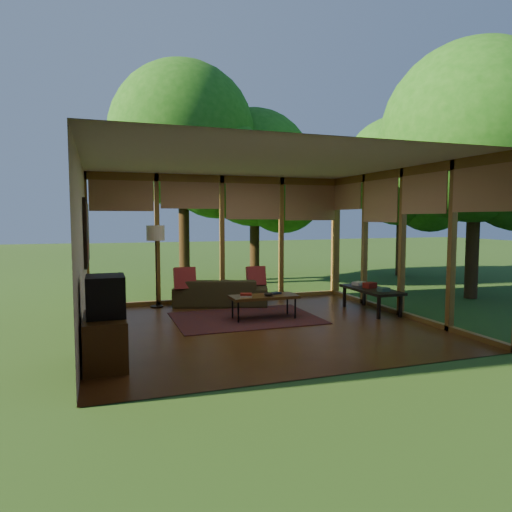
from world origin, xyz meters
name	(u,v)px	position (x,y,z in m)	size (l,w,h in m)	color
floor	(261,326)	(0.00, 0.00, 0.00)	(5.50, 5.50, 0.00)	brown
ceiling	(261,162)	(0.00, 0.00, 2.70)	(5.50, 5.50, 0.00)	silver
wall_left	(82,249)	(-2.75, 0.00, 1.35)	(0.04, 5.00, 2.70)	silver
wall_front	(336,258)	(0.00, -2.50, 1.35)	(5.50, 0.04, 2.70)	silver
window_wall_back	(222,239)	(0.00, 2.50, 1.35)	(5.50, 0.12, 2.70)	olive
window_wall_right	(402,242)	(2.75, 0.00, 1.35)	(0.12, 5.00, 2.70)	olive
exterior_lawn	(386,265)	(8.00, 8.00, -0.01)	(40.00, 40.00, 0.00)	#2E541F
tree_nw	(182,136)	(-0.37, 5.09, 3.95)	(3.79, 3.79, 5.85)	#372514
tree_ne	(254,168)	(1.78, 5.62, 3.23)	(3.38, 3.38, 4.93)	#372514
tree_se	(473,133)	(5.27, 1.01, 3.64)	(3.92, 3.92, 5.61)	#372514
tree_far	(397,172)	(6.21, 4.98, 3.22)	(3.33, 3.33, 4.89)	#372514
rug	(246,318)	(-0.06, 0.66, 0.01)	(2.53, 1.79, 0.01)	maroon
sofa	(221,292)	(-0.17, 2.00, 0.28)	(1.90, 0.74, 0.56)	#3E381F
pillow_left	(185,279)	(-0.92, 1.95, 0.59)	(0.43, 0.14, 0.43)	maroon
pillow_right	(256,276)	(0.58, 1.95, 0.58)	(0.40, 0.13, 0.40)	maroon
ct_book_lower	(246,296)	(-0.11, 0.47, 0.44)	(0.20, 0.15, 0.03)	beige
ct_book_upper	(246,294)	(-0.11, 0.47, 0.47)	(0.20, 0.15, 0.03)	maroon
ct_book_side	(275,293)	(0.49, 0.60, 0.44)	(0.19, 0.14, 0.03)	black
ct_bowl	(269,294)	(0.29, 0.42, 0.46)	(0.16, 0.16, 0.07)	black
media_cabinet	(105,340)	(-2.47, -1.22, 0.30)	(0.50, 1.00, 0.60)	#583818
television	(106,296)	(-2.45, -1.22, 0.85)	(0.45, 0.55, 0.50)	black
console_book_a	(384,290)	(2.40, 0.04, 0.49)	(0.19, 0.14, 0.07)	#38624F
console_book_b	(370,285)	(2.40, 0.49, 0.51)	(0.23, 0.17, 0.10)	maroon
console_book_c	(359,283)	(2.40, 0.89, 0.49)	(0.24, 0.17, 0.07)	beige
floor_lamp	(156,238)	(-1.44, 2.23, 1.41)	(0.36, 0.36, 1.65)	black
coffee_table	(264,297)	(0.24, 0.52, 0.39)	(1.20, 0.50, 0.43)	#583818
side_console	(371,291)	(2.40, 0.44, 0.41)	(0.60, 1.40, 0.46)	black
wall_painting	(86,232)	(-2.71, 1.40, 1.55)	(0.06, 1.35, 1.15)	black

